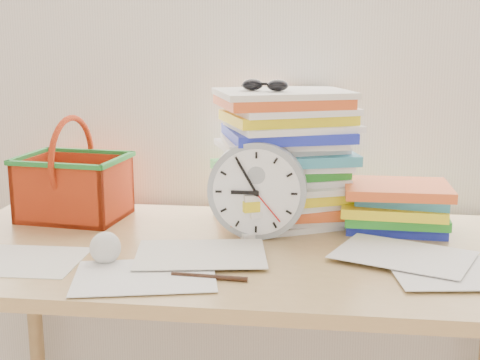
# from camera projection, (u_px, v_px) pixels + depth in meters

# --- Properties ---
(curtain) EXTENTS (2.40, 0.01, 2.50)m
(curtain) POSITION_uv_depth(u_px,v_px,m) (256.00, 7.00, 1.79)
(curtain) COLOR white
(curtain) RESTS_ON room_shell
(desk) EXTENTS (1.40, 0.70, 0.75)m
(desk) POSITION_uv_depth(u_px,v_px,m) (238.00, 278.00, 1.55)
(desk) COLOR tan
(desk) RESTS_ON ground
(paper_stack) EXTENTS (0.42, 0.38, 0.34)m
(paper_stack) POSITION_uv_depth(u_px,v_px,m) (285.00, 157.00, 1.71)
(paper_stack) COLOR white
(paper_stack) RESTS_ON desk
(clock) EXTENTS (0.23, 0.05, 0.23)m
(clock) POSITION_uv_depth(u_px,v_px,m) (257.00, 190.00, 1.59)
(clock) COLOR #939AA0
(clock) RESTS_ON desk
(sunglasses) EXTENTS (0.16, 0.14, 0.03)m
(sunglasses) POSITION_uv_depth(u_px,v_px,m) (265.00, 85.00, 1.64)
(sunglasses) COLOR black
(sunglasses) RESTS_ON paper_stack
(book_stack) EXTENTS (0.31, 0.25, 0.12)m
(book_stack) POSITION_uv_depth(u_px,v_px,m) (400.00, 207.00, 1.66)
(book_stack) COLOR white
(book_stack) RESTS_ON desk
(basket) EXTENTS (0.29, 0.24, 0.27)m
(basket) POSITION_uv_depth(u_px,v_px,m) (73.00, 169.00, 1.75)
(basket) COLOR red
(basket) RESTS_ON desk
(crumpled_ball) EXTENTS (0.07, 0.07, 0.07)m
(crumpled_ball) POSITION_uv_depth(u_px,v_px,m) (105.00, 247.00, 1.43)
(crumpled_ball) COLOR silver
(crumpled_ball) RESTS_ON desk
(pen) EXTENTS (0.16, 0.02, 0.01)m
(pen) POSITION_uv_depth(u_px,v_px,m) (209.00, 277.00, 1.34)
(pen) COLOR black
(pen) RESTS_ON desk
(scattered_papers) EXTENTS (1.26, 0.42, 0.02)m
(scattered_papers) POSITION_uv_depth(u_px,v_px,m) (238.00, 245.00, 1.54)
(scattered_papers) COLOR white
(scattered_papers) RESTS_ON desk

